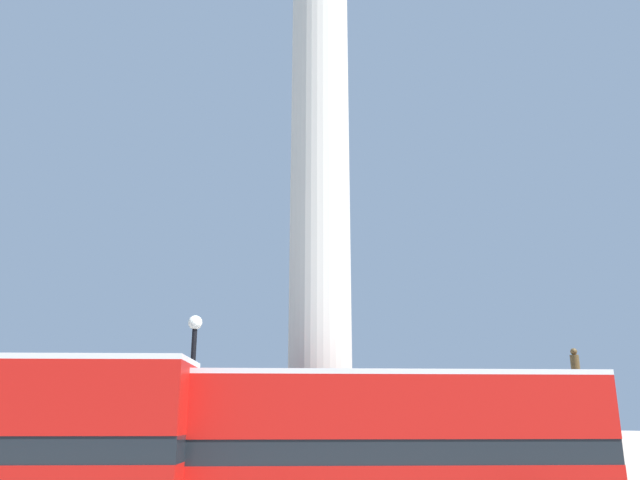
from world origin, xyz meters
name	(u,v)px	position (x,y,z in m)	size (l,w,h in m)	color
monument_column	(320,280)	(0.00, 0.00, 7.37)	(5.71, 5.71, 21.66)	beige
bus_c	(374,451)	(0.86, -4.32, 2.29)	(10.94, 3.30, 4.13)	#B7140F
equestrian_statue	(586,457)	(11.27, 5.48, 1.56)	(4.56, 4.10, 5.90)	beige
street_lamp	(190,417)	(-3.70, -2.25, 3.10)	(0.39, 0.39, 5.80)	black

